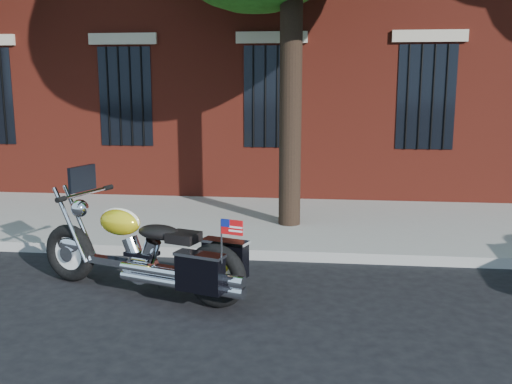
# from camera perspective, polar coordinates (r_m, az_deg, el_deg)

# --- Properties ---
(ground) EXTENTS (120.00, 120.00, 0.00)m
(ground) POSITION_cam_1_polar(r_m,az_deg,el_deg) (6.91, -2.29, -10.04)
(ground) COLOR black
(ground) RESTS_ON ground
(curb) EXTENTS (40.00, 0.16, 0.15)m
(curb) POSITION_cam_1_polar(r_m,az_deg,el_deg) (8.18, -0.80, -6.15)
(curb) COLOR gray
(curb) RESTS_ON ground
(sidewalk) EXTENTS (40.00, 3.60, 0.15)m
(sidewalk) POSITION_cam_1_polar(r_m,az_deg,el_deg) (9.98, 0.58, -3.04)
(sidewalk) COLOR gray
(sidewalk) RESTS_ON ground
(motorcycle) EXTENTS (2.72, 1.44, 1.48)m
(motorcycle) POSITION_cam_1_polar(r_m,az_deg,el_deg) (6.77, -10.73, -6.19)
(motorcycle) COLOR black
(motorcycle) RESTS_ON ground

